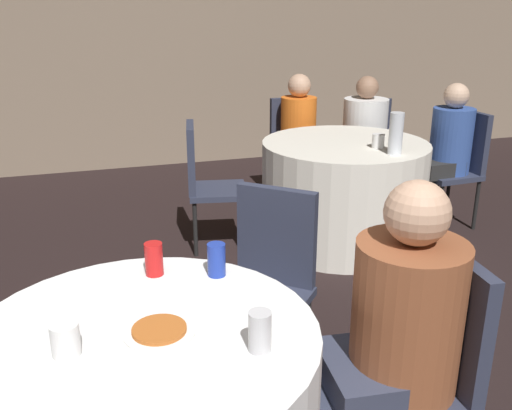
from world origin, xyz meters
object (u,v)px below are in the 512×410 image
at_px(chair_near_northeast, 269,270).
at_px(chair_far_west, 204,176).
at_px(chair_near_east, 428,357).
at_px(bottle_far, 396,134).
at_px(chair_far_northeast, 365,141).
at_px(soda_can_red, 154,259).
at_px(pizza_plate_near, 159,331).
at_px(soda_can_blue, 216,260).
at_px(soda_can_silver, 260,331).
at_px(chair_far_north, 294,141).
at_px(person_orange_shirt, 301,143).
at_px(table_far, 343,192).
at_px(person_floral_shirt, 388,344).
at_px(person_white_shirt, 363,140).
at_px(person_blue_shirt, 441,158).
at_px(chair_far_east, 459,159).

xyz_separation_m(chair_near_northeast, chair_far_west, (0.04, 1.55, 0.00)).
xyz_separation_m(chair_near_east, bottle_far, (0.87, 1.77, 0.35)).
distance_m(chair_far_northeast, soda_can_red, 3.33).
xyz_separation_m(pizza_plate_near, soda_can_blue, (0.25, 0.33, 0.05)).
distance_m(chair_far_northeast, soda_can_silver, 3.66).
relative_size(chair_near_northeast, chair_far_northeast, 1.00).
distance_m(chair_far_northeast, chair_far_north, 0.63).
distance_m(person_orange_shirt, bottle_far, 1.29).
bearing_deg(table_far, soda_can_red, -132.95).
height_order(chair_far_west, person_floral_shirt, person_floral_shirt).
distance_m(chair_far_northeast, person_orange_shirt, 0.60).
distance_m(chair_far_northeast, bottle_far, 1.34).
bearing_deg(person_floral_shirt, pizza_plate_near, 90.76).
xyz_separation_m(chair_far_northeast, person_white_shirt, (-0.09, -0.13, 0.04)).
distance_m(chair_near_northeast, soda_can_red, 0.70).
xyz_separation_m(person_blue_shirt, pizza_plate_near, (-2.45, -2.14, 0.20)).
distance_m(chair_far_west, person_blue_shirt, 1.84).
height_order(chair_far_northeast, bottle_far, bottle_far).
height_order(chair_far_northeast, soda_can_red, chair_far_northeast).
height_order(chair_near_northeast, person_orange_shirt, person_orange_shirt).
height_order(person_white_shirt, bottle_far, person_white_shirt).
bearing_deg(chair_far_west, bottle_far, 73.68).
bearing_deg(chair_near_east, soda_can_blue, 63.62).
bearing_deg(pizza_plate_near, chair_far_north, 62.55).
relative_size(chair_near_east, person_blue_shirt, 0.80).
bearing_deg(soda_can_silver, pizza_plate_near, 146.31).
bearing_deg(chair_far_east, table_far, 90.00).
distance_m(soda_can_blue, soda_can_red, 0.23).
relative_size(chair_near_east, chair_far_east, 1.00).
relative_size(pizza_plate_near, bottle_far, 0.80).
xyz_separation_m(chair_far_east, bottle_far, (-0.85, -0.45, 0.35)).
bearing_deg(chair_far_east, chair_near_northeast, 121.82).
bearing_deg(person_white_shirt, pizza_plate_near, 88.76).
distance_m(table_far, chair_far_northeast, 1.02).
xyz_separation_m(soda_can_red, soda_can_silver, (0.22, -0.57, 0.00)).
distance_m(pizza_plate_near, bottle_far, 2.45).
height_order(chair_far_northeast, person_white_shirt, person_white_shirt).
distance_m(soda_can_blue, bottle_far, 2.04).
relative_size(chair_far_east, person_floral_shirt, 0.77).
relative_size(chair_near_east, soda_can_red, 7.40).
relative_size(chair_near_northeast, soda_can_blue, 7.40).
distance_m(person_floral_shirt, soda_can_silver, 0.54).
distance_m(chair_far_north, soda_can_blue, 3.10).
xyz_separation_m(chair_near_east, person_floral_shirt, (-0.15, 0.01, 0.07)).
bearing_deg(person_blue_shirt, chair_far_west, 82.43).
bearing_deg(chair_near_northeast, pizza_plate_near, 92.92).
bearing_deg(person_floral_shirt, bottle_far, -24.76).
distance_m(table_far, person_blue_shirt, 0.86).
distance_m(person_orange_shirt, soda_can_silver, 3.39).
distance_m(chair_far_east, soda_can_silver, 3.32).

